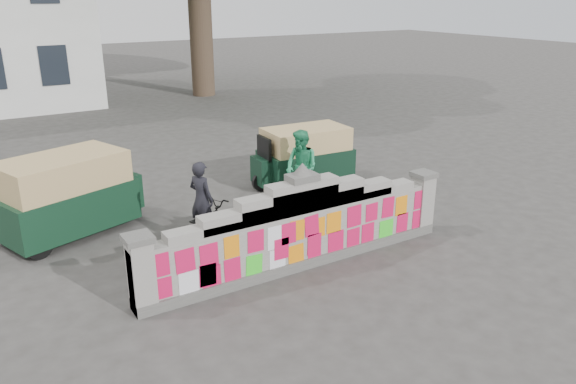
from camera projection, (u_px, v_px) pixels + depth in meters
name	position (u px, v px, depth m)	size (l,w,h in m)	color
ground	(302.00, 265.00, 10.54)	(100.00, 100.00, 0.00)	#383533
parapet_wall	(302.00, 229.00, 10.28)	(6.48, 0.44, 2.01)	#4C4C49
cyclist_bike	(203.00, 226.00, 11.18)	(0.60, 1.72, 0.90)	black
cyclist_rider	(202.00, 211.00, 11.08)	(0.56, 0.37, 1.53)	black
pedestrian	(301.00, 167.00, 13.39)	(0.87, 0.68, 1.79)	#289360
rickshaw_left	(69.00, 194.00, 11.66)	(3.17, 2.21, 1.71)	#10311E
rickshaw_right	(303.00, 155.00, 14.77)	(2.77, 1.41, 1.51)	black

